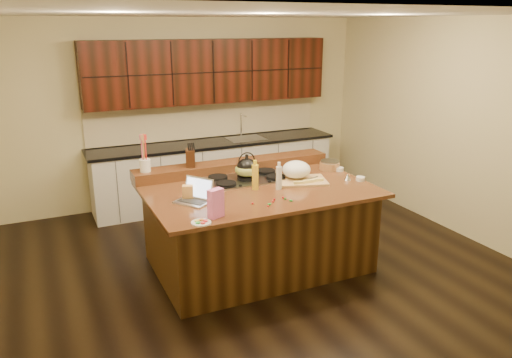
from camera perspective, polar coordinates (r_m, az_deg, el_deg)
name	(u,v)px	position (r m, az deg, el deg)	size (l,w,h in m)	color
room	(258,149)	(5.26, 0.23, 3.50)	(5.52, 5.02, 2.72)	black
island	(258,226)	(5.54, 0.22, -5.44)	(2.40, 1.60, 0.92)	black
back_ledge	(233,166)	(5.97, -2.60, 1.50)	(2.40, 0.30, 0.12)	black
cooktop	(247,178)	(5.63, -1.06, 0.06)	(0.92, 0.52, 0.05)	gray
back_counter	(213,138)	(7.46, -4.89, 4.69)	(3.70, 0.66, 2.40)	silver
kettle	(247,167)	(5.59, -1.07, 1.36)	(0.23, 0.23, 0.21)	black
green_bowl	(247,170)	(5.60, -1.07, 1.07)	(0.27, 0.27, 0.15)	olive
laptop	(195,195)	(4.98, -6.95, -1.87)	(0.40, 0.42, 0.23)	#B7B7BC
oil_bottle	(255,177)	(5.27, -0.10, 0.21)	(0.07, 0.07, 0.27)	yellow
vinegar_bottle	(279,178)	(5.28, 2.63, 0.11)	(0.06, 0.06, 0.25)	silver
wooden_tray	(298,172)	(5.60, 4.77, 0.80)	(0.65, 0.55, 0.22)	tan
ramekin_a	(360,179)	(5.72, 11.85, 0.04)	(0.10, 0.10, 0.04)	white
ramekin_b	(339,169)	(6.05, 9.52, 1.11)	(0.10, 0.10, 0.04)	white
ramekin_c	(300,175)	(5.76, 5.01, 0.47)	(0.10, 0.10, 0.04)	white
strainer_bowl	(330,166)	(6.09, 8.41, 1.50)	(0.24, 0.24, 0.09)	#996B3F
kitchen_timer	(347,177)	(5.72, 10.41, 0.25)	(0.08, 0.08, 0.07)	silver
pink_bag	(216,203)	(4.53, -4.63, -2.78)	(0.14, 0.08, 0.27)	pink
candy_plate	(201,223)	(4.45, -6.29, -4.97)	(0.18, 0.18, 0.01)	white
package_box	(188,192)	(5.03, -7.79, -1.53)	(0.11, 0.07, 0.15)	#DFA04F
utensil_crock	(145,165)	(5.65, -12.56, 1.53)	(0.12, 0.12, 0.14)	white
knife_block	(190,158)	(5.76, -7.50, 2.42)	(0.10, 0.16, 0.20)	black
gumdrop_0	(274,199)	(4.99, 2.11, -2.33)	(0.02, 0.02, 0.02)	red
gumdrop_1	(291,201)	(4.96, 4.08, -2.50)	(0.02, 0.02, 0.02)	#198C26
gumdrop_2	(283,198)	(5.04, 3.11, -2.13)	(0.02, 0.02, 0.02)	red
gumdrop_3	(268,204)	(4.85, 1.44, -2.90)	(0.02, 0.02, 0.02)	#198C26
gumdrop_4	(273,201)	(4.93, 1.95, -2.57)	(0.02, 0.02, 0.02)	red
gumdrop_5	(270,204)	(4.86, 1.60, -2.87)	(0.02, 0.02, 0.02)	#198C26
gumdrop_6	(253,203)	(4.87, -0.40, -2.80)	(0.02, 0.02, 0.02)	red
gumdrop_7	(285,199)	(5.01, 3.36, -2.26)	(0.02, 0.02, 0.02)	#198C26
gumdrop_8	(268,206)	(4.81, 1.39, -3.11)	(0.02, 0.02, 0.02)	red
gumdrop_9	(290,201)	(4.96, 3.95, -2.47)	(0.02, 0.02, 0.02)	#198C26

